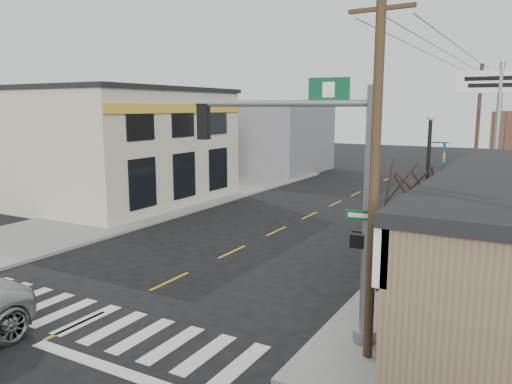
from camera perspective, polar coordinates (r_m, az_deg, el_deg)
The scene contains 18 objects.
ground at distance 14.89m, azimuth -19.88°, elevation -14.13°, with size 140.00×140.00×0.00m, color black.
sidewalk_right at distance 22.54m, azimuth 24.55°, elevation -6.14°, with size 6.00×38.00×0.13m, color gray.
sidewalk_left at distance 29.79m, azimuth -12.36°, elevation -1.79°, with size 6.00×38.00×0.13m, color gray.
center_line at distance 20.62m, azimuth -2.76°, elevation -6.85°, with size 0.12×56.00×0.01m, color gold.
crosswalk at distance 15.13m, azimuth -18.70°, elevation -13.66°, with size 11.00×2.20×0.01m, color silver.
left_building at distance 32.82m, azimuth -16.65°, elevation 4.96°, with size 12.00×12.00×6.80m, color beige.
bldg_distant_left at distance 46.15m, azimuth 1.50°, elevation 6.35°, with size 9.00×10.00×6.40m, color slate.
traffic_signal_pole at distance 12.29m, azimuth 9.47°, elevation 0.59°, with size 5.07×0.39×6.43m.
guide_sign at distance 15.86m, azimuth 15.95°, elevation -5.56°, with size 1.46×0.13×2.56m.
fire_hydrant at distance 17.23m, azimuth 20.88°, elevation -9.27°, with size 0.19×0.19×0.61m.
ped_crossing_sign at distance 18.52m, azimuth 20.57°, elevation -3.19°, with size 1.02×0.07×2.64m.
lamp_post at distance 20.64m, azimuth 19.19°, elevation 2.07°, with size 0.72×0.56×5.51m.
dance_center_sign at distance 24.16m, azimuth 26.02°, elevation 8.55°, with size 3.59×0.22×7.64m.
bare_tree at distance 15.01m, azimuth 17.44°, elevation 1.96°, with size 2.44×2.44×4.88m.
shrub_front at distance 13.38m, azimuth 23.60°, elevation -14.43°, with size 1.21×1.21×0.91m, color #183513.
shrub_back at distance 16.04m, azimuth 22.68°, elevation -10.45°, with size 1.13×1.13×0.85m, color black.
utility_pole_near at distance 11.24m, azimuth 13.39°, elevation 1.83°, with size 1.44×0.22×8.30m.
utility_pole_far at distance 30.44m, azimuth 23.93°, elevation 5.83°, with size 1.40×0.21×8.07m.
Camera 1 is at (10.55, -8.73, 5.86)m, focal length 35.00 mm.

